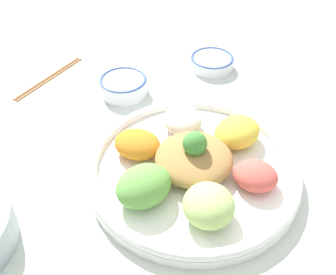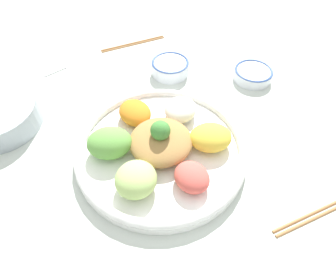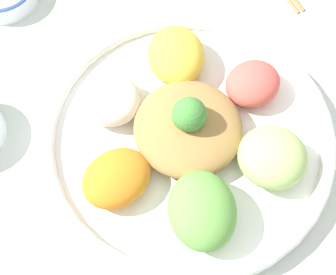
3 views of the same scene
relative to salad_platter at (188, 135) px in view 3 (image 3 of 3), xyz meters
The scene contains 2 objects.
ground_plane 0.04m from the salad_platter, 25.31° to the left, with size 2.40×2.40×0.00m, color silver.
salad_platter is the anchor object (origin of this frame).
Camera 3 is at (0.22, -0.13, 0.59)m, focal length 50.00 mm.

